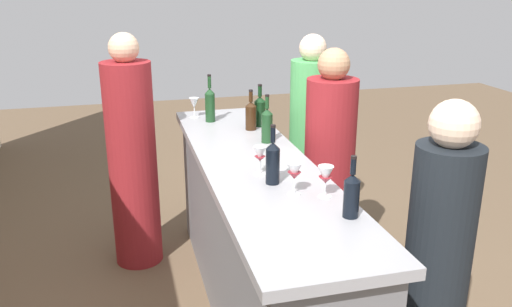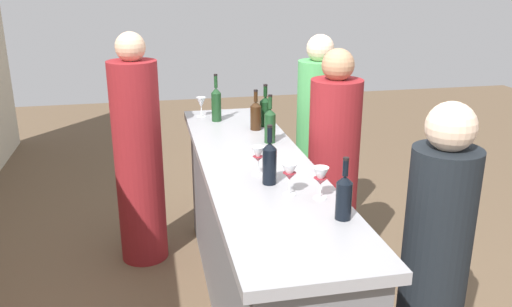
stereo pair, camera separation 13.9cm
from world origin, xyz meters
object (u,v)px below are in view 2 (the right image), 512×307
Objects in this scene: wine_bottle_far_right_olive_green at (216,103)px; person_left_guest at (333,177)px; wine_bottle_leftmost_near_black at (344,196)px; wine_glass_near_center at (290,173)px; wine_bottle_rightmost_dark_green at (265,110)px; wine_bottle_center_olive_green at (270,125)px; person_center_guest at (435,262)px; wine_glass_near_left at (321,178)px; wine_glass_far_left at (201,103)px; person_server_behind at (139,159)px; wine_glass_near_right at (258,156)px; wine_bottle_second_right_amber_brown at (256,115)px; person_right_guest at (317,148)px; wine_bottle_second_left_near_black at (270,162)px.

person_left_guest is (-0.60, -0.67, -0.39)m from wine_bottle_far_right_olive_green.
wine_glass_near_center is at bearing 28.04° from wine_bottle_leftmost_near_black.
wine_bottle_rightmost_dark_green is 0.19× the size of person_left_guest.
wine_bottle_center_olive_green is 0.56m from person_left_guest.
person_left_guest reaches higher than person_center_guest.
wine_bottle_far_right_olive_green is 0.23× the size of person_center_guest.
person_left_guest is 1.06× the size of person_center_guest.
wine_bottle_leftmost_near_black is 1.74m from wine_bottle_far_right_olive_green.
wine_glass_far_left is at bearing 13.16° from wine_glass_near_left.
wine_bottle_far_right_olive_green is 0.21× the size of person_server_behind.
wine_glass_near_right is at bearing -27.92° from person_center_guest.
wine_glass_far_left is at bearing 37.34° from wine_bottle_second_right_amber_brown.
wine_bottle_second_right_amber_brown is at bearing -3.69° from wine_glass_near_center.
person_right_guest is (1.45, -0.46, -0.35)m from wine_glass_near_left.
person_server_behind is (1.17, 0.66, -0.34)m from wine_bottle_second_left_near_black.
wine_bottle_rightmost_dark_green is 1.60m from person_center_guest.
person_right_guest is (1.09, -0.68, -0.35)m from wine_glass_near_right.
wine_bottle_far_right_olive_green is at bearing -147.20° from wine_glass_far_left.
wine_glass_far_left is 0.61m from person_server_behind.
wine_glass_near_left is 1.00× the size of wine_glass_near_right.
wine_glass_near_left and wine_glass_near_right have the same top height.
wine_bottle_leftmost_near_black is 0.51m from wine_bottle_second_left_near_black.
wine_bottle_second_right_amber_brown is at bearing -57.85° from person_left_guest.
wine_glass_near_right is 1.33m from person_right_guest.
person_center_guest is 0.93× the size of person_right_guest.
wine_bottle_second_left_near_black reaches higher than wine_glass_near_center.
wine_glass_near_right is at bearing 16.31° from wine_glass_near_center.
wine_bottle_leftmost_near_black is 0.34m from wine_glass_near_center.
wine_glass_near_right is (0.36, 0.22, 0.00)m from wine_glass_near_left.
person_right_guest reaches higher than wine_glass_near_center.
person_center_guest reaches higher than wine_glass_near_right.
wine_bottle_rightmost_dark_green reaches higher than wine_glass_near_right.
person_left_guest is 1.34m from person_server_behind.
wine_bottle_far_right_olive_green is 1.90m from person_center_guest.
wine_bottle_second_left_near_black is 0.30m from wine_glass_near_left.
wine_glass_near_left is at bearing -54.60° from person_server_behind.
wine_bottle_far_right_olive_green reaches higher than wine_glass_near_right.
wine_bottle_rightmost_dark_green is at bearing -47.98° from wine_bottle_second_right_amber_brown.
person_left_guest is at bearing -131.58° from wine_bottle_far_right_olive_green.
wine_bottle_second_right_amber_brown is 0.94× the size of wine_bottle_rightmost_dark_green.
wine_bottle_rightmost_dark_green is (0.37, -0.05, -0.00)m from wine_bottle_center_olive_green.
wine_glass_near_right is at bearing 11.81° from wine_bottle_second_left_near_black.
wine_bottle_far_right_olive_green reaches higher than wine_bottle_second_right_amber_brown.
person_server_behind is (-0.08, 0.56, -0.35)m from wine_bottle_far_right_olive_green.
person_center_guest reaches higher than wine_bottle_second_left_near_black.
wine_glass_far_left is (1.62, 0.38, -0.00)m from wine_glass_near_left.
wine_bottle_second_right_amber_brown is (1.43, 0.08, -0.00)m from wine_bottle_leftmost_near_black.
person_left_guest is at bearing -41.45° from wine_bottle_second_left_near_black.
person_right_guest reaches higher than person_center_guest.
wine_glass_near_center is (-1.21, 0.16, -0.00)m from wine_bottle_rightmost_dark_green.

